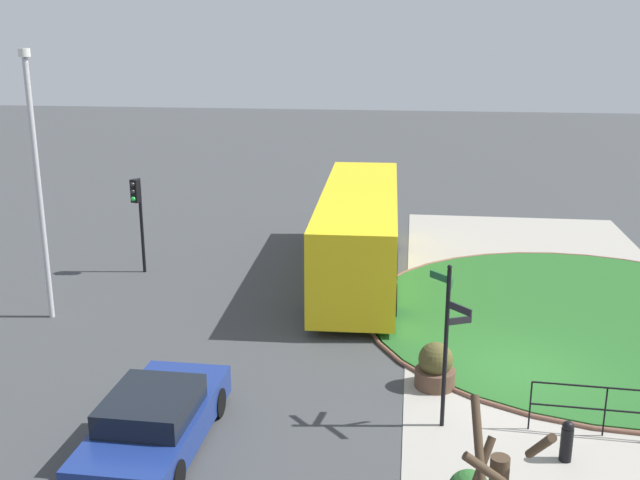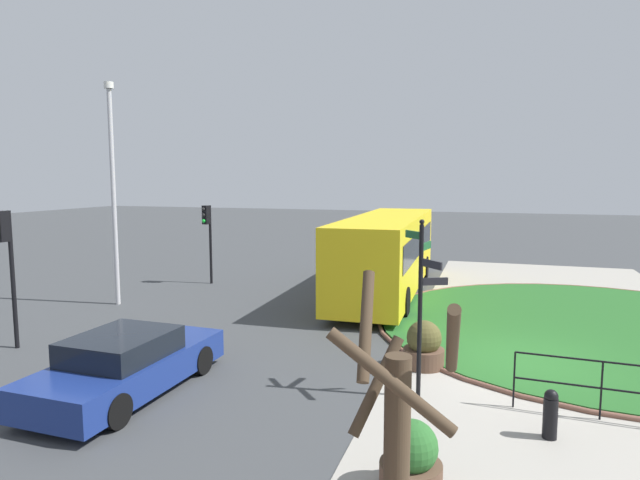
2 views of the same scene
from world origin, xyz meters
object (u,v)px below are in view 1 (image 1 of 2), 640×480
Objects in this scene: bollard_foreground at (567,441)px; bus_yellow at (359,231)px; traffic_light_far at (138,205)px; planter_kerbside at (435,368)px; lamppost_tall at (38,179)px; car_far_lane at (155,422)px; signpost_directional at (448,334)px.

bus_yellow is (10.70, 4.85, 1.17)m from bollard_foreground.
traffic_light_far is 2.95× the size of planter_kerbside.
lamppost_tall reaches higher than bollard_foreground.
planter_kerbside is (-7.36, -9.87, -1.94)m from traffic_light_far.
bus_yellow is at bearing 16.88° from planter_kerbside.
car_far_lane is at bearing 93.76° from bollard_foreground.
lamppost_tall is at bearing 66.19° from bollard_foreground.
bus_yellow is 2.38× the size of car_far_lane.
lamppost_tall is at bearing 41.10° from car_far_lane.
car_far_lane is 4.10× the size of planter_kerbside.
lamppost_tall is 6.83× the size of planter_kerbside.
car_far_lane is at bearing 36.41° from traffic_light_far.
planter_kerbside is (3.40, -5.66, -0.10)m from car_far_lane.
bollard_foreground is (-1.08, -2.33, -1.68)m from signpost_directional.
lamppost_tall is (-4.24, 1.22, 1.69)m from traffic_light_far.
bus_yellow is 8.27m from planter_kerbside.
lamppost_tall reaches higher than bus_yellow.
signpost_directional is 9.95m from bus_yellow.
bus_yellow is 1.43× the size of lamppost_tall.
bollard_foreground is 0.08× the size of bus_yellow.
bus_yellow is at bearing 14.68° from signpost_directional.
lamppost_tall is at bearing -1.05° from traffic_light_far.
bollard_foreground is at bearing -113.81° from lamppost_tall.
lamppost_tall reaches higher than car_far_lane.
lamppost_tall is (5.99, 13.57, 3.68)m from bollard_foreground.
car_far_lane is at bearing 105.58° from signpost_directional.
signpost_directional is at bearing 65.08° from bollard_foreground.
lamppost_tall is at bearing 116.82° from bus_yellow.
bus_yellow is 3.31× the size of traffic_light_far.
car_far_lane is at bearing 120.96° from planter_kerbside.
traffic_light_far is at bearing -16.09° from lamppost_tall.
traffic_light_far reaches higher than planter_kerbside.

